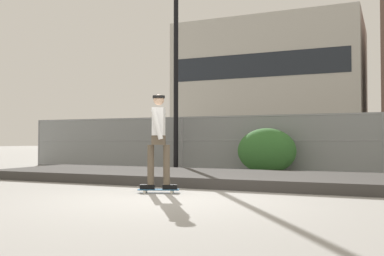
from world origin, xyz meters
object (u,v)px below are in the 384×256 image
object	(u,v)px
street_lamp	(176,45)
shrub_left	(267,151)
skater	(159,135)
parked_car_near	(162,145)
skateboard	(159,190)

from	to	relation	value
street_lamp	shrub_left	xyz separation A→B (m)	(3.13, -0.06, -3.55)
skater	parked_car_near	distance (m)	10.49
skateboard	shrub_left	bearing A→B (deg)	83.70
skater	shrub_left	xyz separation A→B (m)	(0.64, 5.83, -0.43)
street_lamp	parked_car_near	xyz separation A→B (m)	(-2.31, 3.44, -3.41)
skater	street_lamp	size ratio (longest dim) A/B	0.27
skater	street_lamp	world-z (taller)	street_lamp
street_lamp	skateboard	bearing A→B (deg)	-67.11
skater	shrub_left	bearing A→B (deg)	83.70
parked_car_near	shrub_left	size ratio (longest dim) A/B	2.50
skater	parked_car_near	world-z (taller)	skater
shrub_left	parked_car_near	bearing A→B (deg)	147.25
skater	street_lamp	bearing A→B (deg)	112.89
skater	shrub_left	size ratio (longest dim) A/B	1.02
skateboard	street_lamp	distance (m)	7.65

